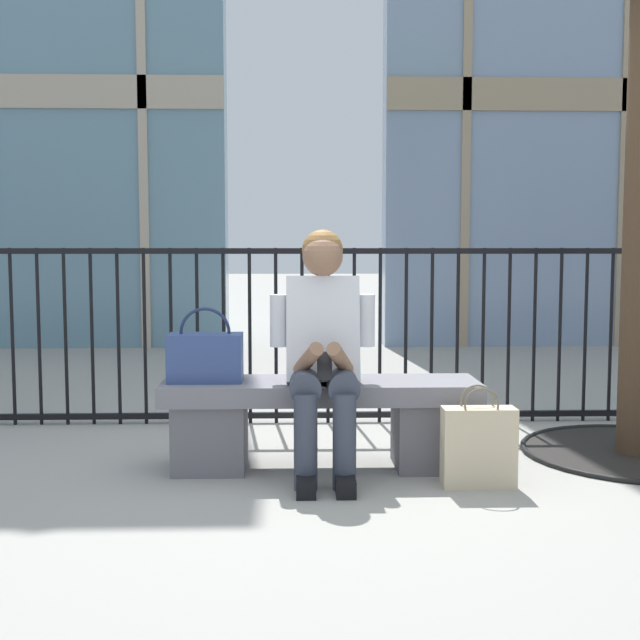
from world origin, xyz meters
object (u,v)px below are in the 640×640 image
stone_bench (321,415)px  handbag_on_bench (205,356)px  shopping_bag (479,446)px  seated_person_with_phone (323,344)px

stone_bench → handbag_on_bench: (-0.58, -0.01, 0.31)m
stone_bench → handbag_on_bench: size_ratio=4.26×
shopping_bag → stone_bench: bearing=153.8°
stone_bench → seated_person_with_phone: size_ratio=1.32×
shopping_bag → handbag_on_bench: bearing=165.1°
seated_person_with_phone → handbag_on_bench: 0.60m
seated_person_with_phone → shopping_bag: (0.72, -0.23, -0.46)m
stone_bench → shopping_bag: (0.73, -0.36, -0.08)m
stone_bench → shopping_bag: size_ratio=3.34×
seated_person_with_phone → handbag_on_bench: bearing=168.6°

